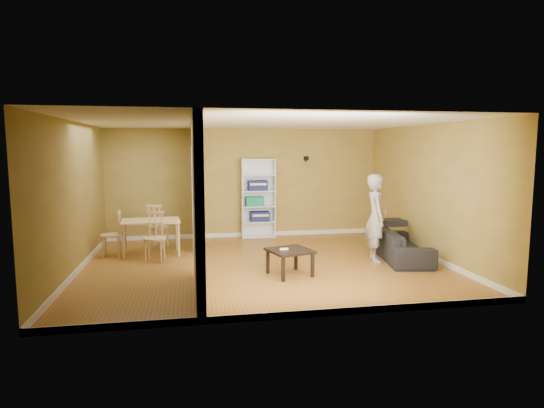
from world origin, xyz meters
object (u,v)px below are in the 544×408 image
Objects in this scene: sofa at (401,240)px; bookshelf at (258,198)px; chair_near at (154,237)px; chair_far at (158,226)px; dining_table at (151,224)px; person at (376,210)px; coffee_table at (290,253)px; chair_left at (111,234)px.

bookshelf is (-2.41, 2.66, 0.58)m from sofa.
chair_far is (-0.01, 1.21, 0.01)m from chair_near.
chair_near is (-2.28, -2.01, -0.48)m from bookshelf.
chair_far reaches higher than chair_near.
sofa is at bearing -0.35° from chair_near.
sofa is 2.00× the size of chair_far.
dining_table is (-4.80, 1.24, 0.26)m from sofa.
person is 2.93× the size of coffee_table.
person is 2.02× the size of chair_far.
person reaches higher than dining_table.
sofa is at bearing 77.09° from chair_left.
sofa is 1.02× the size of bookshelf.
person is at bearing 74.92° from chair_left.
chair_left reaches higher than sofa.
chair_far is (0.86, 0.64, 0.03)m from chair_left.
person reaches higher than chair_left.
person reaches higher than chair_far.
dining_table is (-2.43, 1.99, 0.25)m from coffee_table.
chair_far is at bearing 81.53° from dining_table.
coffee_table is 2.71m from chair_near.
sofa is 4.97m from dining_table.
chair_far is (-4.14, 1.93, -0.49)m from person.
sofa is 1.71× the size of dining_table.
bookshelf is at bearing 30.74° from dining_table.
chair_near is (-4.70, 0.65, 0.10)m from sofa.
dining_table is at bearing 107.67° from chair_near.
coffee_table is 3.15m from dining_table.
bookshelf is at bearing 45.06° from person.
chair_near is 0.97× the size of chair_far.
bookshelf is at bearing -141.15° from chair_far.
person is 2.14× the size of chair_left.
bookshelf is at bearing 51.93° from sofa.
chair_left is (-5.57, 1.21, 0.09)m from sofa.
chair_near is at bearing 56.52° from chair_left.
coffee_table is 0.59× the size of dining_table.
chair_far reaches higher than dining_table.
bookshelf reaches higher than chair_left.
person is at bearing -55.95° from bookshelf.
bookshelf is 1.96× the size of chair_far.
coffee_table is 3.75m from chair_left.
chair_far is (-4.71, 1.86, 0.12)m from sofa.
chair_near reaches higher than chair_left.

